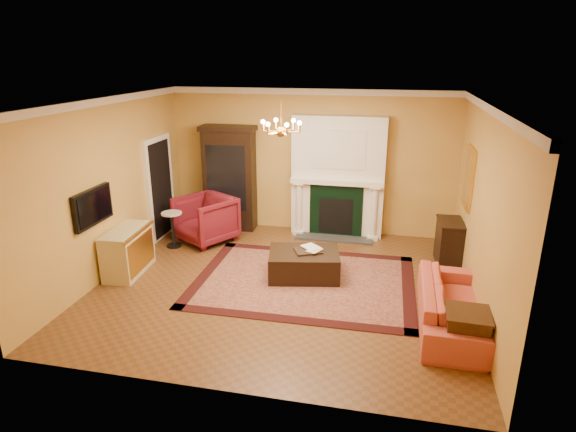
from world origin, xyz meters
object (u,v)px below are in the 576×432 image
(console_table, at_px, (449,243))
(wingback_armchair, at_px, (205,217))
(pedestal_table, at_px, (173,227))
(coral_sofa, at_px, (452,298))
(china_cabinet, at_px, (230,180))
(commode, at_px, (128,251))
(leather_ottoman, at_px, (304,264))
(end_table, at_px, (466,335))

(console_table, bearing_deg, wingback_armchair, 175.39)
(pedestal_table, distance_m, coral_sofa, 5.42)
(china_cabinet, height_order, commode, china_cabinet)
(console_table, bearing_deg, leather_ottoman, -159.45)
(china_cabinet, xyz_separation_m, end_table, (4.43, -3.92, -0.78))
(china_cabinet, bearing_deg, end_table, -44.44)
(wingback_armchair, xyz_separation_m, end_table, (4.67, -3.02, -0.23))
(leather_ottoman, bearing_deg, end_table, -47.91)
(china_cabinet, bearing_deg, wingback_armchair, -107.90)
(pedestal_table, xyz_separation_m, console_table, (5.26, 0.32, -0.02))
(coral_sofa, bearing_deg, pedestal_table, 70.64)
(commode, distance_m, console_table, 5.73)
(console_table, distance_m, leather_ottoman, 2.71)
(china_cabinet, relative_size, pedestal_table, 2.99)
(pedestal_table, relative_size, console_table, 0.91)
(commode, height_order, console_table, commode)
(china_cabinet, bearing_deg, commode, -114.37)
(coral_sofa, distance_m, end_table, 0.74)
(commode, height_order, end_table, commode)
(pedestal_table, relative_size, coral_sofa, 0.34)
(china_cabinet, relative_size, console_table, 2.72)
(china_cabinet, distance_m, wingback_armchair, 1.08)
(coral_sofa, bearing_deg, console_table, -3.60)
(china_cabinet, relative_size, commode, 2.00)
(wingback_armchair, distance_m, coral_sofa, 5.11)
(wingback_armchair, xyz_separation_m, coral_sofa, (4.56, -2.30, -0.10))
(end_table, bearing_deg, commode, 166.31)
(china_cabinet, xyz_separation_m, console_table, (4.49, -1.01, -0.68))
(pedestal_table, height_order, commode, commode)
(commode, distance_m, end_table, 5.61)
(end_table, xyz_separation_m, console_table, (0.06, 2.92, 0.10))
(pedestal_table, height_order, coral_sofa, coral_sofa)
(china_cabinet, xyz_separation_m, wingback_armchair, (-0.24, -0.90, -0.55))
(wingback_armchair, bearing_deg, pedestal_table, -109.32)
(china_cabinet, height_order, leather_ottoman, china_cabinet)
(pedestal_table, bearing_deg, wingback_armchair, 38.65)
(coral_sofa, distance_m, leather_ottoman, 2.56)
(wingback_armchair, distance_m, end_table, 5.57)
(pedestal_table, bearing_deg, console_table, 3.46)
(commode, relative_size, console_table, 1.36)
(wingback_armchair, height_order, commode, wingback_armchair)
(wingback_armchair, xyz_separation_m, pedestal_table, (-0.53, -0.42, -0.10))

